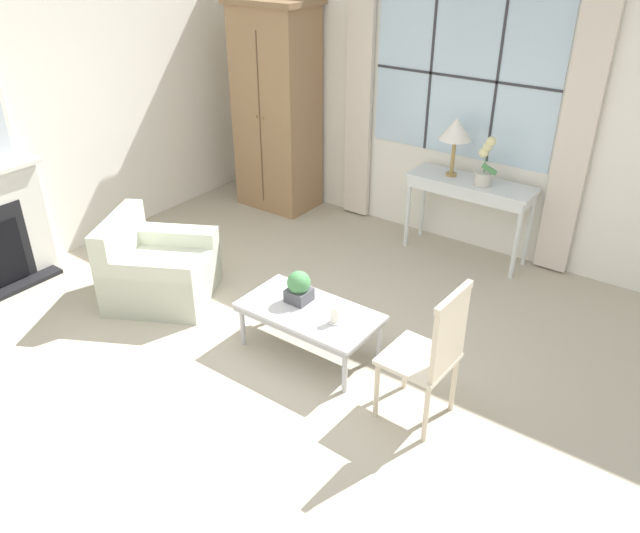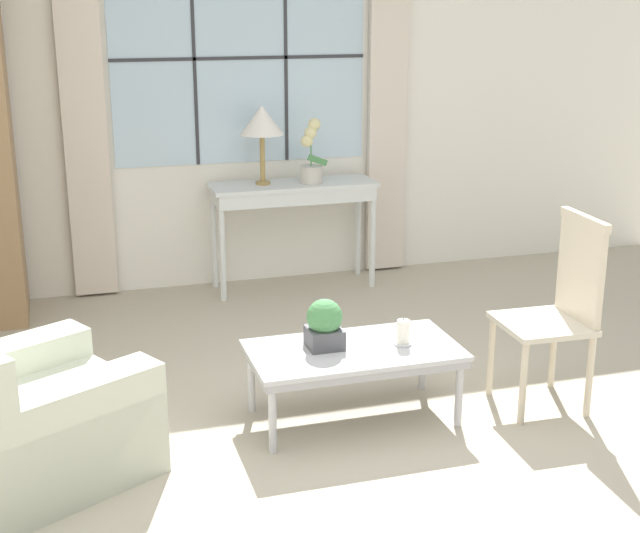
% 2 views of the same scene
% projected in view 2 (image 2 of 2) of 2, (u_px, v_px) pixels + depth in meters
% --- Properties ---
extents(ground_plane, '(14.00, 14.00, 0.00)m').
position_uv_depth(ground_plane, '(380.00, 464.00, 4.21)').
color(ground_plane, '#B2A893').
extents(wall_back_windowed, '(7.20, 0.14, 2.80)m').
position_uv_depth(wall_back_windowed, '(241.00, 98.00, 6.57)').
color(wall_back_windowed, white).
rests_on(wall_back_windowed, ground_plane).
extents(console_table, '(1.23, 0.42, 0.80)m').
position_uv_depth(console_table, '(293.00, 195.00, 6.60)').
color(console_table, silver).
rests_on(console_table, ground_plane).
extents(table_lamp, '(0.32, 0.32, 0.57)m').
position_uv_depth(table_lamp, '(262.00, 122.00, 6.39)').
color(table_lamp, '#9E7F47').
rests_on(table_lamp, console_table).
extents(potted_orchid, '(0.21, 0.16, 0.48)m').
position_uv_depth(potted_orchid, '(311.00, 158.00, 6.51)').
color(potted_orchid, '#BCB7AD').
rests_on(potted_orchid, console_table).
extents(armchair_upholstered, '(1.14, 1.13, 0.77)m').
position_uv_depth(armchair_upholstered, '(32.00, 424.00, 4.04)').
color(armchair_upholstered, beige).
rests_on(armchair_upholstered, ground_plane).
extents(side_chair_wooden, '(0.46, 0.46, 1.04)m').
position_uv_depth(side_chair_wooden, '(561.00, 301.00, 4.68)').
color(side_chair_wooden, beige).
rests_on(side_chair_wooden, ground_plane).
extents(coffee_table, '(1.08, 0.57, 0.40)m').
position_uv_depth(coffee_table, '(354.00, 356.00, 4.57)').
color(coffee_table, '#BCBCC1').
rests_on(coffee_table, ground_plane).
extents(potted_plant_small, '(0.18, 0.18, 0.26)m').
position_uv_depth(potted_plant_small, '(325.00, 324.00, 4.53)').
color(potted_plant_small, '#4C4C51').
rests_on(potted_plant_small, coffee_table).
extents(pillar_candle, '(0.09, 0.09, 0.15)m').
position_uv_depth(pillar_candle, '(403.00, 333.00, 4.58)').
color(pillar_candle, silver).
rests_on(pillar_candle, coffee_table).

